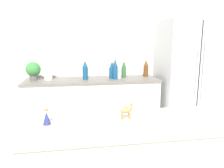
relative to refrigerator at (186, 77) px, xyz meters
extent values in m
cube|color=silver|center=(-1.09, 0.41, 0.37)|extent=(8.00, 0.06, 2.55)
cube|color=silver|center=(-1.54, 0.08, -0.47)|extent=(2.03, 0.60, 0.86)
cube|color=#66605B|center=(-1.54, 0.08, -0.03)|extent=(2.06, 0.63, 0.03)
cube|color=silver|center=(0.00, 0.00, 0.00)|extent=(0.87, 0.73, 1.80)
cube|color=black|center=(0.00, -0.37, 0.00)|extent=(0.01, 0.01, 1.73)
cylinder|color=#B2B5BA|center=(-0.05, -0.38, 0.09)|extent=(0.02, 0.02, 0.99)
cylinder|color=#B2B5BA|center=(0.05, -0.38, 0.09)|extent=(0.02, 0.02, 0.99)
cube|color=beige|center=(-1.08, -1.93, 0.03)|extent=(2.13, 0.50, 0.03)
cylinder|color=#595451|center=(-2.41, 0.12, 0.03)|extent=(0.12, 0.12, 0.08)
sphere|color=#387F3D|center=(-2.41, 0.12, 0.16)|extent=(0.22, 0.22, 0.22)
cylinder|color=white|center=(-2.20, 0.10, 0.13)|extent=(0.12, 0.12, 0.27)
cylinder|color=brown|center=(-1.19, 0.17, 0.07)|extent=(0.07, 0.07, 0.17)
cone|color=brown|center=(-1.19, 0.17, 0.20)|extent=(0.07, 0.07, 0.09)
cylinder|color=gold|center=(-1.19, 0.17, 0.25)|extent=(0.02, 0.02, 0.01)
cylinder|color=navy|center=(-1.19, 0.00, 0.09)|extent=(0.07, 0.07, 0.20)
cone|color=navy|center=(-1.19, 0.00, 0.25)|extent=(0.07, 0.07, 0.11)
cylinder|color=gold|center=(-1.19, 0.00, 0.31)|extent=(0.02, 0.02, 0.01)
cylinder|color=navy|center=(-1.64, 0.05, 0.09)|extent=(0.08, 0.08, 0.19)
cone|color=navy|center=(-1.64, 0.05, 0.23)|extent=(0.08, 0.08, 0.11)
cylinder|color=gold|center=(-1.64, 0.05, 0.29)|extent=(0.03, 0.03, 0.01)
cylinder|color=brown|center=(-0.63, 0.18, 0.08)|extent=(0.08, 0.08, 0.18)
cone|color=brown|center=(-0.63, 0.18, 0.22)|extent=(0.08, 0.08, 0.10)
cylinder|color=gold|center=(-0.63, 0.18, 0.28)|extent=(0.03, 0.03, 0.01)
cylinder|color=#2D6033|center=(-1.02, 0.13, 0.08)|extent=(0.07, 0.07, 0.18)
cone|color=#2D6033|center=(-1.02, 0.13, 0.22)|extent=(0.07, 0.07, 0.10)
cylinder|color=gold|center=(-1.02, 0.13, 0.27)|extent=(0.03, 0.03, 0.01)
cylinder|color=navy|center=(-1.23, 0.08, 0.07)|extent=(0.08, 0.08, 0.16)
cone|color=navy|center=(-1.23, 0.08, 0.20)|extent=(0.07, 0.07, 0.09)
cylinder|color=gold|center=(-1.23, 0.08, 0.25)|extent=(0.03, 0.03, 0.01)
cylinder|color=#B2B7BC|center=(-1.12, 0.04, 0.09)|extent=(0.07, 0.07, 0.19)
cone|color=#B2B7BC|center=(-1.12, 0.04, 0.23)|extent=(0.07, 0.07, 0.11)
cylinder|color=gold|center=(-1.12, 0.04, 0.29)|extent=(0.02, 0.02, 0.01)
ellipsoid|color=#A87F4C|center=(-1.45, -1.89, 0.11)|extent=(0.09, 0.05, 0.04)
sphere|color=#A87F4C|center=(-1.45, -1.89, 0.13)|extent=(0.03, 0.03, 0.03)
cylinder|color=#A87F4C|center=(-1.41, -1.88, 0.13)|extent=(0.01, 0.01, 0.04)
sphere|color=#A87F4C|center=(-1.41, -1.88, 0.15)|extent=(0.02, 0.02, 0.02)
cylinder|color=#A87F4C|center=(-1.43, -1.87, 0.07)|extent=(0.01, 0.01, 0.04)
cylinder|color=#A87F4C|center=(-1.43, -1.89, 0.07)|extent=(0.01, 0.01, 0.04)
cylinder|color=#A87F4C|center=(-1.48, -1.88, 0.07)|extent=(0.01, 0.01, 0.04)
cylinder|color=#A87F4C|center=(-1.48, -1.90, 0.07)|extent=(0.01, 0.01, 0.04)
cone|color=navy|center=(-1.98, -1.89, 0.09)|extent=(0.05, 0.05, 0.09)
sphere|color=#A37A5B|center=(-1.98, -1.89, 0.15)|extent=(0.03, 0.03, 0.03)
camera|label=1|loc=(-1.78, -3.28, 0.57)|focal=35.00mm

